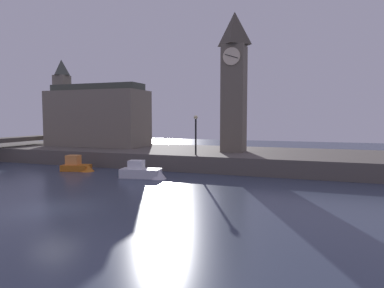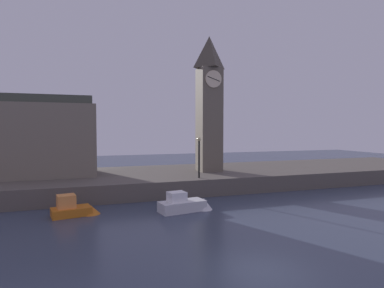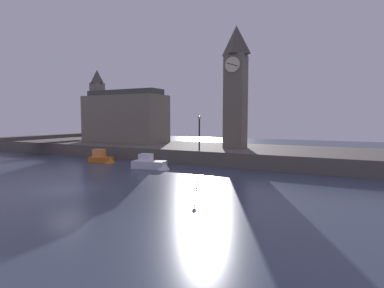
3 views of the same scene
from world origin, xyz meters
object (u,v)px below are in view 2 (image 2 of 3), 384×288
Objects in this scene: clock_tower at (209,102)px; parliament_hall at (23,137)px; boat_ferry_white at (187,204)px; boat_patrol_orange at (75,209)px; streetlamp at (199,152)px.

clock_tower is 17.91m from parliament_hall.
boat_ferry_white is at bearing -40.96° from parliament_hall.
clock_tower is 17.12m from boat_patrol_orange.
boat_patrol_orange is (-12.83, -7.83, -8.18)m from clock_tower.
streetlamp is (-2.58, -4.13, -4.86)m from clock_tower.
clock_tower is 4.08× the size of boat_patrol_orange.
streetlamp is at bearing 61.30° from boat_ferry_white.
boat_ferry_white is at bearing -118.70° from streetlamp.
boat_ferry_white is at bearing -9.52° from boat_patrol_orange.
boat_patrol_orange is (-10.25, -3.70, -3.33)m from streetlamp.
boat_patrol_orange is (4.67, -9.33, -4.70)m from parliament_hall.
clock_tower reaches higher than streetlamp.
streetlamp reaches higher than boat_patrol_orange.
boat_ferry_white is (7.53, -1.26, 0.01)m from boat_patrol_orange.
parliament_hall is 16.83m from boat_ferry_white.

